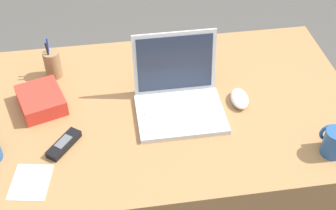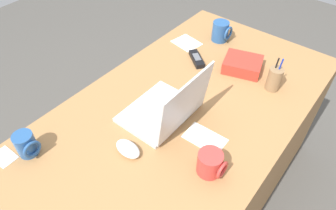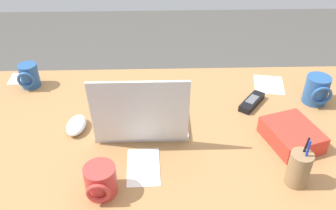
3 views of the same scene
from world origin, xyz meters
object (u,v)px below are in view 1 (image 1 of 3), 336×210
Objects in this scene: laptop at (179,96)px; coffee_mug_white at (193,50)px; coffee_mug_tall at (334,142)px; computer_mouse at (239,99)px; pen_holder at (53,64)px; cordless_phone at (64,144)px; snack_bag at (41,100)px.

coffee_mug_white is (0.11, 0.28, -0.01)m from laptop.
computer_mouse is at bearing 129.38° from coffee_mug_tall.
computer_mouse is at bearing -21.34° from pen_holder.
computer_mouse is at bearing 11.46° from cordless_phone.
coffee_mug_white is at bearing 38.85° from cordless_phone.
coffee_mug_white is 0.67m from cordless_phone.
laptop is 0.52m from pen_holder.
coffee_mug_white is at bearing 18.48° from snack_bag.
pen_holder is 0.19m from snack_bag.
laptop is 0.30m from coffee_mug_white.
laptop is at bearing -29.93° from pen_holder.
cordless_phone is 0.76× the size of snack_bag.
laptop reaches higher than coffee_mug_white.
pen_holder is at bearing 150.07° from laptop.
laptop is at bearing 18.14° from cordless_phone.
snack_bag is (-0.96, 0.37, -0.02)m from coffee_mug_tall.
laptop is 2.78× the size of computer_mouse.
laptop is 1.74× the size of snack_bag.
coffee_mug_white is 0.68m from coffee_mug_tall.
pen_holder is at bearing -177.79° from coffee_mug_white.
coffee_mug_white is 0.60× the size of pen_holder.
snack_bag is (-0.49, 0.08, -0.02)m from laptop.
pen_holder is at bearing 77.40° from snack_bag.
coffee_mug_tall is (0.46, -0.29, -0.00)m from laptop.
snack_bag reaches higher than computer_mouse.
laptop is 0.43m from cordless_phone.
coffee_mug_tall is at bearing -58.18° from coffee_mug_white.
snack_bag is (-0.08, 0.22, 0.02)m from cordless_phone.
pen_holder is 0.94× the size of snack_bag.
cordless_phone is (-0.88, 0.16, -0.04)m from coffee_mug_tall.
laptop reaches higher than coffee_mug_tall.
laptop reaches higher than cordless_phone.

